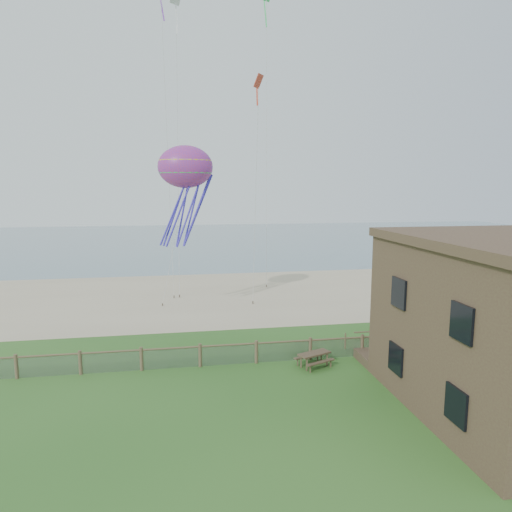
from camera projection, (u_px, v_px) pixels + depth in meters
The scene contains 10 objects.
ground at pixel (281, 418), 18.68m from camera, with size 160.00×160.00×0.00m, color #27551D.
sand_beach at pixel (226, 295), 40.12m from camera, with size 72.00×20.00×0.02m, color tan.
ocean at pixel (201, 240), 83.01m from camera, with size 160.00×68.00×0.02m, color slate.
chainlink_fence at pixel (256, 353), 24.44m from camera, with size 36.20×0.20×1.25m, color brown, non-canonical shape.
motel_deck at pixel (486, 351), 25.69m from camera, with size 15.00×2.00×0.50m, color brown.
picnic_table at pixel (314, 360), 23.98m from camera, with size 1.75×1.32×0.74m, color brown, non-canonical shape.
octopus_kite at pixel (186, 195), 32.49m from camera, with size 3.72×2.62×7.65m, color red, non-canonical shape.
kite_white at pixel (176, 7), 32.08m from camera, with size 1.06×0.70×2.46m, color silver, non-canonical shape.
kite_red at pixel (259, 87), 30.69m from camera, with size 0.94×0.70×1.66m, color red, non-canonical shape.
kite_green at pixel (267, 3), 35.69m from camera, with size 1.12×0.70×2.56m, color #36CD5F, non-canonical shape.
Camera 1 is at (-3.97, -17.06, 9.33)m, focal length 32.00 mm.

